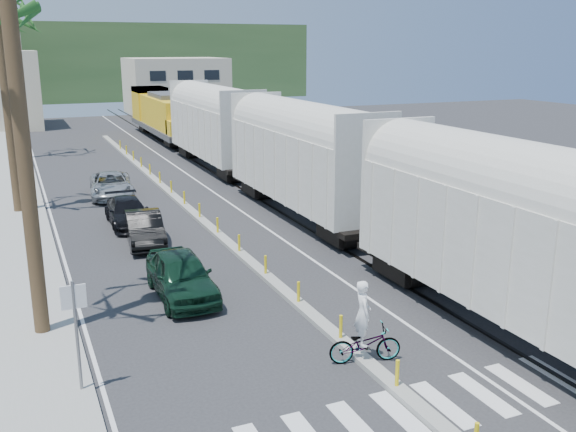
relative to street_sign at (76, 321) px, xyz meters
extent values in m
plane|color=#28282B|center=(7.30, -2.00, -1.97)|extent=(140.00, 140.00, 0.00)
cube|color=gray|center=(-1.20, 23.00, -1.90)|extent=(3.00, 90.00, 0.15)
cube|color=black|center=(11.58, 26.00, -1.94)|extent=(0.12, 100.00, 0.06)
cube|color=black|center=(13.02, 26.00, -1.94)|extent=(0.12, 100.00, 0.06)
cube|color=gray|center=(7.30, 18.00, -1.90)|extent=(0.45, 60.00, 0.15)
cylinder|color=yellow|center=(7.30, -3.00, -1.47)|extent=(0.10, 0.10, 0.70)
cylinder|color=yellow|center=(7.30, 0.00, -1.47)|extent=(0.10, 0.10, 0.70)
cylinder|color=yellow|center=(7.30, 3.00, -1.47)|extent=(0.10, 0.10, 0.70)
cylinder|color=yellow|center=(7.30, 6.00, -1.47)|extent=(0.10, 0.10, 0.70)
cylinder|color=yellow|center=(7.30, 9.00, -1.47)|extent=(0.10, 0.10, 0.70)
cylinder|color=yellow|center=(7.30, 12.00, -1.47)|extent=(0.10, 0.10, 0.70)
cylinder|color=yellow|center=(7.30, 15.00, -1.47)|extent=(0.10, 0.10, 0.70)
cylinder|color=yellow|center=(7.30, 18.00, -1.47)|extent=(0.10, 0.10, 0.70)
cylinder|color=yellow|center=(7.30, 21.00, -1.47)|extent=(0.10, 0.10, 0.70)
cylinder|color=yellow|center=(7.30, 24.00, -1.47)|extent=(0.10, 0.10, 0.70)
cylinder|color=yellow|center=(7.30, 27.00, -1.47)|extent=(0.10, 0.10, 0.70)
cylinder|color=yellow|center=(7.30, 30.00, -1.47)|extent=(0.10, 0.10, 0.70)
cylinder|color=yellow|center=(7.30, 33.00, -1.47)|extent=(0.10, 0.10, 0.70)
cylinder|color=yellow|center=(7.30, 36.00, -1.47)|extent=(0.10, 0.10, 0.70)
cylinder|color=yellow|center=(7.30, 39.00, -1.47)|extent=(0.10, 0.10, 0.70)
cube|color=silver|center=(7.30, -4.00, -1.97)|extent=(14.00, 2.20, 0.01)
cube|color=silver|center=(0.50, 23.00, -1.97)|extent=(0.12, 90.00, 0.01)
cube|color=silver|center=(9.80, 23.00, -1.97)|extent=(0.12, 90.00, 0.01)
cube|color=beige|center=(12.30, -1.38, 0.73)|extent=(3.00, 12.88, 3.40)
cylinder|color=beige|center=(12.30, -1.38, 2.43)|extent=(2.90, 12.58, 2.90)
cube|color=black|center=(12.30, -1.38, -1.47)|extent=(2.60, 12.88, 1.00)
cube|color=beige|center=(12.30, 13.62, 0.73)|extent=(3.00, 12.88, 3.40)
cylinder|color=beige|center=(12.30, 13.62, 2.43)|extent=(2.90, 12.58, 2.90)
cube|color=black|center=(12.30, 13.62, -1.47)|extent=(2.60, 12.88, 1.00)
cube|color=beige|center=(12.30, 28.62, 0.73)|extent=(3.00, 12.88, 3.40)
cylinder|color=beige|center=(12.30, 28.62, 2.43)|extent=(2.90, 12.58, 2.90)
cube|color=black|center=(12.30, 28.62, -1.47)|extent=(2.60, 12.88, 1.00)
cube|color=#4C4C4F|center=(12.30, 44.62, -0.92)|extent=(3.00, 17.00, 0.50)
cube|color=gold|center=(12.30, 43.62, 0.63)|extent=(2.70, 12.24, 2.60)
cube|color=gold|center=(12.30, 50.40, 0.93)|extent=(3.00, 3.74, 3.20)
cube|color=black|center=(12.30, 44.62, -1.52)|extent=(2.60, 13.60, 0.90)
cylinder|color=brown|center=(-0.70, 4.00, 3.53)|extent=(0.44, 0.44, 11.00)
cylinder|color=brown|center=(-1.00, 20.00, 3.03)|extent=(0.44, 0.44, 10.00)
cylinder|color=brown|center=(-0.70, 38.00, 4.03)|extent=(0.44, 0.44, 12.00)
cylinder|color=slate|center=(0.00, 0.00, -0.47)|extent=(0.08, 0.08, 3.00)
cube|color=silver|center=(0.00, 0.00, 0.63)|extent=(0.60, 0.04, 0.60)
cube|color=beige|center=(19.30, 68.00, 1.53)|extent=(12.00, 10.00, 7.00)
cube|color=#385628|center=(7.30, 98.00, 4.03)|extent=(80.00, 20.00, 12.00)
imported|color=black|center=(3.93, 5.35, -1.18)|extent=(1.93, 4.66, 1.58)
imported|color=black|center=(3.98, 12.04, -1.27)|extent=(2.28, 4.55, 1.41)
imported|color=black|center=(3.85, 15.41, -1.31)|extent=(1.96, 4.57, 1.31)
imported|color=#A6A9AC|center=(4.04, 21.97, -1.28)|extent=(3.34, 5.47, 1.39)
imported|color=#9EA0A5|center=(7.34, -1.33, -1.44)|extent=(1.63, 2.33, 1.05)
imported|color=white|center=(7.24, -1.33, -0.50)|extent=(0.87, 0.75, 1.84)
camera|label=1|loc=(-0.99, -15.22, 6.44)|focal=40.00mm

